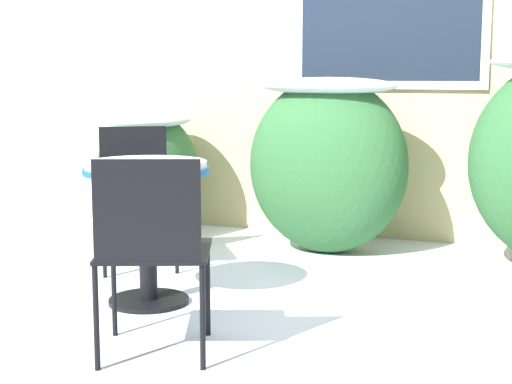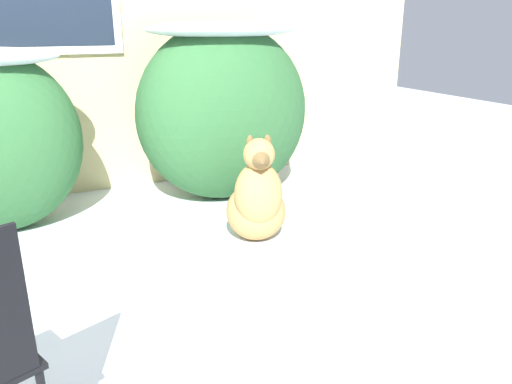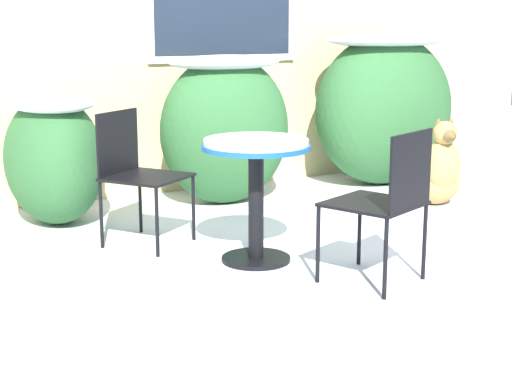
# 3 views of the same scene
# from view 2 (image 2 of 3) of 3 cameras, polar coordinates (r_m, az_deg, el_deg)

# --- Properties ---
(shrub_right) EXTENTS (1.37, 0.93, 1.37)m
(shrub_right) POSITION_cam_2_polar(r_m,az_deg,el_deg) (3.94, -3.73, 9.53)
(shrub_right) COLOR #2D6033
(shrub_right) RESTS_ON ground_plane
(dog) EXTENTS (0.49, 0.60, 0.72)m
(dog) POSITION_cam_2_polar(r_m,az_deg,el_deg) (3.18, 0.11, -1.09)
(dog) COLOR tan
(dog) RESTS_ON ground_plane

